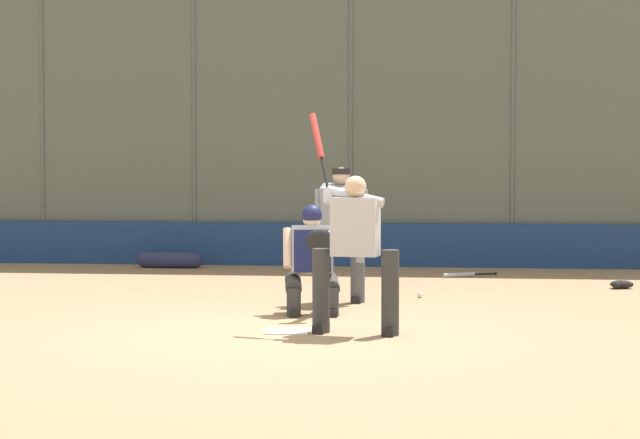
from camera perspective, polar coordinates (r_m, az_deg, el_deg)
name	(u,v)px	position (r m, az deg, el deg)	size (l,w,h in m)	color
ground_plane	(288,332)	(10.48, -1.70, -5.99)	(160.00, 160.00, 0.00)	#9E7F5B
home_plate_marker	(288,331)	(10.48, -1.70, -5.96)	(0.43, 0.43, 0.01)	white
backstop_fence	(351,118)	(17.56, 1.65, 5.43)	(15.79, 0.08, 4.67)	#515651
padding_wall	(350,245)	(17.49, 1.61, -1.35)	(15.40, 0.18, 0.70)	navy
bleachers_beyond	(331,221)	(20.47, 0.58, -0.10)	(11.00, 3.05, 1.80)	slate
batter_at_plate	(354,248)	(10.25, 1.85, -1.51)	(0.94, 0.75, 2.15)	#333333
catcher_behind_plate	(312,258)	(11.65, -0.42, -2.05)	(0.67, 0.78, 1.20)	#333333
umpire_home	(341,230)	(12.66, 1.15, -0.59)	(0.65, 0.43, 1.61)	#4C4C51
spare_bat_near_backstop	(463,275)	(15.87, 7.64, -2.94)	(0.81, 0.43, 0.07)	black
fielding_glove_on_dirt	(621,284)	(14.76, 15.77, -3.36)	(0.31, 0.23, 0.11)	black
baseball_loose	(420,295)	(13.26, 5.35, -4.01)	(0.07, 0.07, 0.07)	white
equipment_bag_dugout_side	(170,260)	(17.33, -8.01, -2.16)	(1.07, 0.25, 0.25)	navy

